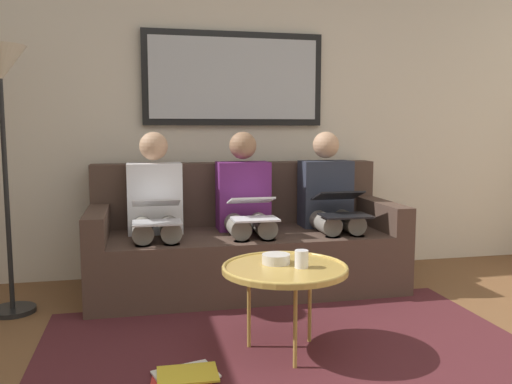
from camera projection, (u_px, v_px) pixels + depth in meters
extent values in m
cube|color=beige|center=(232.00, 111.00, 4.27)|extent=(6.00, 0.12, 2.60)
cube|color=#4C1E23|center=(291.00, 355.00, 2.73)|extent=(2.60, 1.80, 0.01)
cube|color=#4C382D|center=(246.00, 260.00, 3.87)|extent=(2.20, 0.90, 0.42)
cube|color=#4C382D|center=(237.00, 193.00, 4.15)|extent=(2.20, 0.20, 0.48)
cube|color=#4C382D|center=(378.00, 213.00, 4.05)|extent=(0.14, 0.90, 0.20)
cube|color=#4C382D|center=(98.00, 223.00, 3.61)|extent=(0.14, 0.90, 0.20)
cube|color=black|center=(234.00, 79.00, 4.15)|extent=(1.42, 0.04, 0.72)
cube|color=#B2B7BC|center=(234.00, 79.00, 4.13)|extent=(1.32, 0.01, 0.62)
cylinder|color=tan|center=(285.00, 269.00, 2.72)|extent=(0.65, 0.65, 0.03)
torus|color=tan|center=(285.00, 267.00, 2.72)|extent=(0.65, 0.65, 0.02)
cylinder|color=#B28E42|center=(295.00, 326.00, 2.56)|extent=(0.02, 0.02, 0.43)
cylinder|color=#B28E42|center=(310.00, 304.00, 2.88)|extent=(0.02, 0.02, 0.43)
cylinder|color=#B28E42|center=(249.00, 308.00, 2.80)|extent=(0.02, 0.02, 0.43)
cylinder|color=silver|center=(302.00, 259.00, 2.70)|extent=(0.07, 0.07, 0.09)
cylinder|color=beige|center=(276.00, 259.00, 2.78)|extent=(0.15, 0.15, 0.05)
cube|color=#2D3342|center=(325.00, 193.00, 4.04)|extent=(0.38, 0.22, 0.50)
sphere|color=tan|center=(326.00, 145.00, 4.00)|extent=(0.20, 0.20, 0.20)
cylinder|color=gray|center=(346.00, 221.00, 3.88)|extent=(0.14, 0.42, 0.14)
cylinder|color=gray|center=(323.00, 222.00, 3.84)|extent=(0.14, 0.42, 0.14)
cylinder|color=gray|center=(357.00, 265.00, 3.71)|extent=(0.11, 0.11, 0.42)
cylinder|color=gray|center=(332.00, 267.00, 3.67)|extent=(0.11, 0.11, 0.42)
cube|color=black|center=(346.00, 216.00, 3.65)|extent=(0.33, 0.24, 0.01)
cube|color=black|center=(338.00, 196.00, 3.79)|extent=(0.33, 0.23, 0.09)
cube|color=#A5C6EA|center=(338.00, 195.00, 3.78)|extent=(0.30, 0.20, 0.07)
cube|color=#66236B|center=(243.00, 196.00, 3.91)|extent=(0.38, 0.22, 0.50)
sphere|color=#997051|center=(243.00, 145.00, 3.87)|extent=(0.20, 0.20, 0.20)
cylinder|color=gray|center=(261.00, 224.00, 3.75)|extent=(0.14, 0.42, 0.14)
cylinder|color=gray|center=(236.00, 225.00, 3.71)|extent=(0.14, 0.42, 0.14)
cylinder|color=gray|center=(268.00, 271.00, 3.58)|extent=(0.11, 0.11, 0.42)
cylinder|color=gray|center=(242.00, 272.00, 3.54)|extent=(0.11, 0.11, 0.42)
cube|color=white|center=(255.00, 219.00, 3.51)|extent=(0.30, 0.21, 0.01)
cube|color=white|center=(251.00, 200.00, 3.63)|extent=(0.30, 0.21, 0.07)
cube|color=#A5C6EA|center=(251.00, 200.00, 3.63)|extent=(0.27, 0.18, 0.05)
cube|color=silver|center=(155.00, 198.00, 3.77)|extent=(0.38, 0.22, 0.50)
sphere|color=tan|center=(154.00, 146.00, 3.73)|extent=(0.20, 0.20, 0.20)
cylinder|color=gray|center=(170.00, 228.00, 3.61)|extent=(0.14, 0.42, 0.14)
cylinder|color=gray|center=(143.00, 229.00, 3.57)|extent=(0.14, 0.42, 0.14)
cylinder|color=gray|center=(172.00, 276.00, 3.44)|extent=(0.11, 0.11, 0.42)
cylinder|color=gray|center=(144.00, 278.00, 3.40)|extent=(0.11, 0.11, 0.42)
cube|color=silver|center=(157.00, 223.00, 3.38)|extent=(0.31, 0.22, 0.01)
cube|color=silver|center=(156.00, 203.00, 3.50)|extent=(0.31, 0.21, 0.08)
cube|color=#A5C6EA|center=(156.00, 202.00, 3.50)|extent=(0.28, 0.18, 0.06)
cube|color=red|center=(182.00, 380.00, 2.44)|extent=(0.30, 0.23, 0.01)
cube|color=white|center=(186.00, 374.00, 2.48)|extent=(0.32, 0.27, 0.01)
cube|color=yellow|center=(188.00, 374.00, 2.46)|extent=(0.28, 0.21, 0.01)
cylinder|color=black|center=(13.00, 310.00, 3.37)|extent=(0.28, 0.28, 0.03)
cylinder|color=black|center=(7.00, 196.00, 3.28)|extent=(0.03, 0.03, 1.50)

